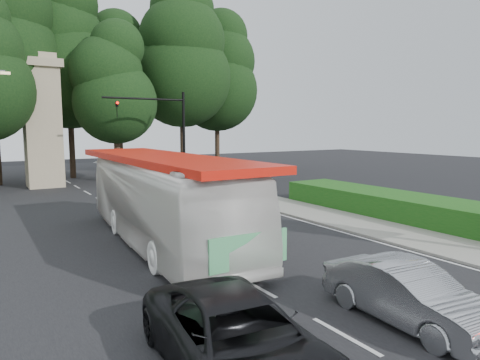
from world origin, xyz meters
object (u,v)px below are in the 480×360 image
monument (42,120)px  sedan_silver (408,294)px  suv_charcoal (238,340)px  transit_bus (163,200)px  traffic_signal_mast (167,126)px

monument → sedan_silver: bearing=-82.9°
monument → suv_charcoal: bearing=-91.6°
monument → sedan_silver: (3.73, -29.78, -4.39)m
sedan_silver → suv_charcoal: bearing=179.8°
sedan_silver → transit_bus: bearing=105.5°
traffic_signal_mast → monument: 9.76m
traffic_signal_mast → transit_bus: traffic_signal_mast is taller
traffic_signal_mast → sedan_silver: bearing=-99.4°
monument → transit_bus: monument is taller
transit_bus → suv_charcoal: bearing=-99.8°
traffic_signal_mast → suv_charcoal: bearing=-109.8°
sedan_silver → suv_charcoal: (-4.53, 0.21, 0.03)m
sedan_silver → suv_charcoal: suv_charcoal is taller
traffic_signal_mast → sedan_silver: 24.42m
transit_bus → sedan_silver: bearing=-72.8°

